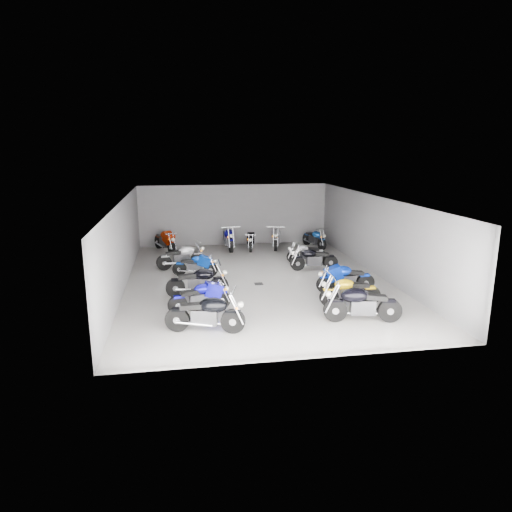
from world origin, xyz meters
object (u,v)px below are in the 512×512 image
object	(u,v)px
motorcycle_left_a	(206,314)
drain_grate	(259,284)
motorcycle_left_f	(182,257)
motorcycle_back_f	(314,238)
motorcycle_right_e	(314,259)
motorcycle_back_c	(228,238)
motorcycle_left_b	(200,297)
motorcycle_back_a	(165,241)
motorcycle_right_c	(345,279)
motorcycle_right_a	(362,304)
motorcycle_back_d	(251,240)
motorcycle_left_c	(198,282)
motorcycle_right_f	(306,253)
motorcycle_right_b	(350,291)
motorcycle_back_e	(276,238)
motorcycle_left_e	(196,265)

from	to	relation	value
motorcycle_left_a	drain_grate	bearing A→B (deg)	166.84
motorcycle_left_f	motorcycle_back_f	world-z (taller)	motorcycle_left_f
motorcycle_right_e	motorcycle_back_c	size ratio (longest dim) A/B	0.87
motorcycle_left_b	motorcycle_left_f	bearing A→B (deg)	174.38
motorcycle_back_a	motorcycle_back_f	size ratio (longest dim) A/B	1.06
motorcycle_left_f	motorcycle_right_c	world-z (taller)	motorcycle_right_c
motorcycle_right_a	motorcycle_back_d	bearing A→B (deg)	19.87
motorcycle_left_b	motorcycle_right_e	size ratio (longest dim) A/B	0.97
motorcycle_left_c	motorcycle_right_c	size ratio (longest dim) A/B	1.02
drain_grate	motorcycle_left_c	bearing A→B (deg)	-155.22
motorcycle_left_b	motorcycle_back_d	xyz separation A→B (m)	(3.03, 8.72, -0.01)
motorcycle_left_b	motorcycle_right_e	distance (m)	6.60
drain_grate	motorcycle_back_d	world-z (taller)	motorcycle_back_d
motorcycle_left_c	motorcycle_right_e	xyz separation A→B (m)	(5.01, 2.69, -0.03)
motorcycle_back_a	motorcycle_back_f	distance (m)	7.68
motorcycle_left_a	motorcycle_right_f	size ratio (longest dim) A/B	1.22
drain_grate	motorcycle_back_a	world-z (taller)	motorcycle_back_a
motorcycle_left_f	motorcycle_left_b	bearing A→B (deg)	-7.42
motorcycle_right_e	motorcycle_right_c	bearing A→B (deg)	-173.55
motorcycle_right_b	motorcycle_back_f	size ratio (longest dim) A/B	1.04
motorcycle_right_b	motorcycle_right_a	bearing A→B (deg)	174.87
drain_grate	motorcycle_left_c	distance (m)	2.64
motorcycle_right_a	motorcycle_back_a	size ratio (longest dim) A/B	1.09
motorcycle_right_e	motorcycle_right_f	size ratio (longest dim) A/B	1.12
motorcycle_right_c	motorcycle_back_f	xyz separation A→B (m)	(1.13, 7.50, -0.03)
motorcycle_left_a	motorcycle_left_f	distance (m)	7.24
motorcycle_left_a	motorcycle_left_b	xyz separation A→B (m)	(-0.07, 1.69, -0.06)
motorcycle_left_f	motorcycle_back_d	bearing A→B (deg)	119.28
motorcycle_right_b	motorcycle_back_f	world-z (taller)	motorcycle_right_b
motorcycle_left_b	motorcycle_back_e	size ratio (longest dim) A/B	0.90
motorcycle_right_b	motorcycle_right_f	size ratio (longest dim) A/B	1.13
motorcycle_left_f	motorcycle_right_e	distance (m)	5.66
motorcycle_right_a	motorcycle_right_c	distance (m)	2.86
motorcycle_back_d	motorcycle_left_f	bearing A→B (deg)	53.86
motorcycle_right_c	motorcycle_right_e	world-z (taller)	motorcycle_right_c
motorcycle_right_a	motorcycle_back_d	world-z (taller)	motorcycle_right_a
motorcycle_right_f	motorcycle_back_a	distance (m)	7.22
motorcycle_left_b	motorcycle_back_d	size ratio (longest dim) A/B	1.03
drain_grate	motorcycle_left_c	world-z (taller)	motorcycle_left_c
drain_grate	motorcycle_left_f	world-z (taller)	motorcycle_left_f
motorcycle_right_e	motorcycle_right_f	world-z (taller)	motorcycle_right_e
motorcycle_back_a	motorcycle_back_e	xyz separation A→B (m)	(5.69, -0.14, -0.00)
motorcycle_back_a	motorcycle_back_e	world-z (taller)	motorcycle_back_a
motorcycle_right_e	motorcycle_back_e	distance (m)	4.63
motorcycle_right_c	motorcycle_left_c	bearing A→B (deg)	85.71
motorcycle_left_a	motorcycle_left_e	bearing A→B (deg)	-165.07
motorcycle_left_b	motorcycle_left_f	distance (m)	5.55
drain_grate	motorcycle_right_a	distance (m)	4.99
drain_grate	motorcycle_left_e	bearing A→B (deg)	147.19
motorcycle_left_c	motorcycle_back_c	size ratio (longest dim) A/B	0.92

